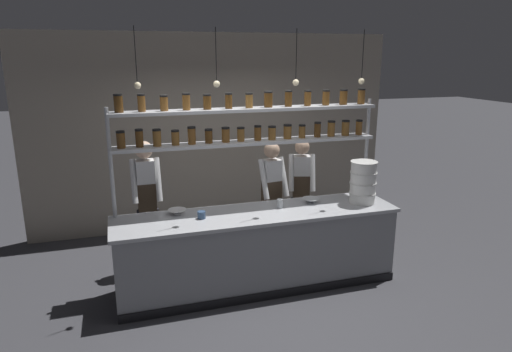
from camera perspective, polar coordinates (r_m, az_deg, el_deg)
The scene contains 13 objects.
ground_plane at distance 5.63m, azimuth 0.20°, elevation -13.43°, with size 40.00×40.00×0.00m, color #3D3D42.
back_wall at distance 7.19m, azimuth -5.11°, elevation 5.48°, with size 5.69×0.12×3.00m, color #9E9384.
prep_counter at distance 5.43m, azimuth 0.21°, elevation -9.16°, with size 3.29×0.76×0.92m.
spice_shelf_unit at distance 5.34m, azimuth -0.87°, elevation 5.99°, with size 3.18×0.28×2.28m.
chef_left at distance 5.81m, azimuth -13.48°, elevation -2.64°, with size 0.36×0.29×1.67m.
chef_center at distance 5.94m, azimuth 1.96°, elevation -2.31°, with size 0.39×0.31×1.60m.
chef_right at distance 6.31m, azimuth 5.66°, elevation -1.53°, with size 0.41×0.34×1.57m.
container_stack at distance 5.67m, azimuth 13.23°, elevation -0.76°, with size 0.32×0.32×0.52m.
prep_bowl_near_left at distance 5.62m, azimuth 6.86°, elevation -3.07°, with size 0.21×0.21×0.06m.
prep_bowl_center_front at distance 5.27m, azimuth -9.81°, elevation -4.45°, with size 0.21×0.21×0.06m.
serving_cup_front at distance 5.40m, azimuth 3.01°, elevation -3.45°, with size 0.07×0.07×0.11m.
serving_cup_by_board at distance 5.09m, azimuth -6.83°, elevation -4.85°, with size 0.09×0.09×0.08m.
pendant_light_row at distance 4.96m, azimuth 0.18°, elevation 11.83°, with size 2.57×0.07×0.60m.
Camera 1 is at (-1.49, -4.72, 2.68)m, focal length 32.00 mm.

